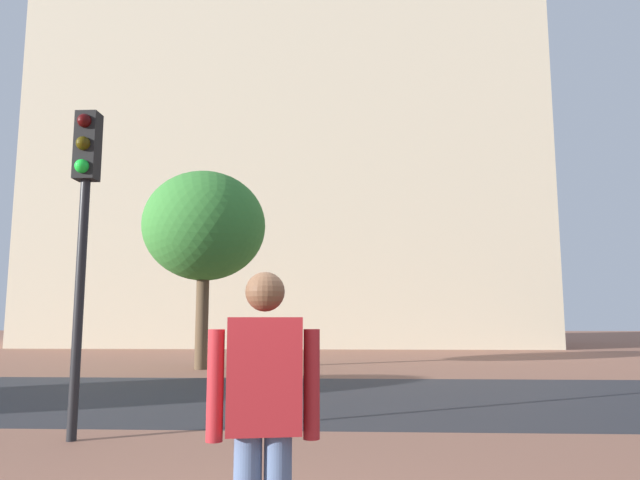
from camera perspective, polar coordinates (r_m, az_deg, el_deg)
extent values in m
plane|color=#93604C|center=(12.93, -0.64, -14.30)|extent=(120.00, 120.00, 0.00)
cube|color=#2D2D33|center=(11.40, -1.10, -15.16)|extent=(120.00, 6.80, 0.00)
cube|color=beige|center=(35.67, -2.84, 5.02)|extent=(27.55, 12.28, 18.71)
cube|color=#38424C|center=(39.38, -2.73, 20.17)|extent=(25.35, 11.30, 2.40)
cube|color=beige|center=(38.74, -8.37, 16.53)|extent=(5.91, 5.91, 34.71)
cylinder|color=beige|center=(35.03, -24.23, 7.96)|extent=(2.80, 2.80, 21.11)
cylinder|color=beige|center=(32.81, 18.57, 10.23)|extent=(2.80, 2.80, 22.75)
cube|color=maroon|center=(3.24, -5.53, -13.06)|extent=(0.43, 0.29, 0.62)
cylinder|color=maroon|center=(3.27, -0.84, -13.93)|extent=(0.09, 0.09, 0.59)
cylinder|color=maroon|center=(3.25, -10.26, -13.85)|extent=(0.09, 0.09, 0.59)
cube|color=black|center=(3.34, -5.58, -12.56)|extent=(0.30, 0.19, 0.40)
sphere|color=brown|center=(3.23, -5.42, -5.09)|extent=(0.22, 0.22, 0.22)
cylinder|color=black|center=(7.89, -22.65, -6.07)|extent=(0.12, 0.12, 3.25)
cube|color=black|center=(8.20, -21.89, 8.55)|extent=(0.28, 0.24, 0.90)
sphere|color=#390606|center=(8.17, -22.16, 10.81)|extent=(0.18, 0.18, 0.18)
sphere|color=#3C3306|center=(8.09, -22.27, 8.79)|extent=(0.18, 0.18, 0.18)
sphere|color=green|center=(8.01, -22.38, 6.73)|extent=(0.18, 0.18, 0.18)
cylinder|color=brown|center=(17.70, -11.55, -7.85)|extent=(0.38, 0.38, 2.79)
ellipsoid|color=#387F33|center=(17.92, -11.30, 1.37)|extent=(3.68, 3.68, 3.32)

